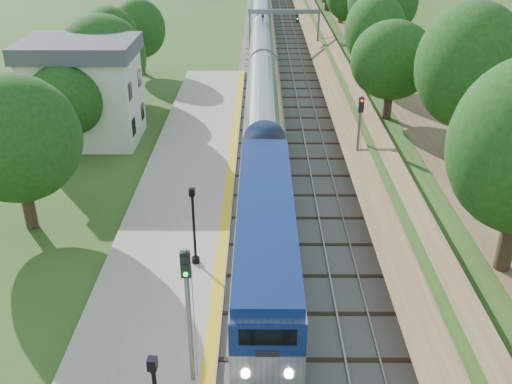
{
  "coord_description": "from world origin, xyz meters",
  "views": [
    {
      "loc": [
        -0.3,
        -13.01,
        17.14
      ],
      "look_at": [
        -0.5,
        15.21,
        2.8
      ],
      "focal_mm": 40.0,
      "sensor_mm": 36.0,
      "label": 1
    }
  ],
  "objects_px": {
    "train": "(263,39)",
    "signal_farside": "(359,131)",
    "lamppost_far": "(194,231)",
    "station_building": "(84,91)",
    "signal_platform": "(188,303)",
    "signal_gantry": "(284,22)"
  },
  "relations": [
    {
      "from": "train",
      "to": "lamppost_far",
      "type": "relative_size",
      "value": 26.27
    },
    {
      "from": "train",
      "to": "signal_platform",
      "type": "bearing_deg",
      "value": -93.04
    },
    {
      "from": "signal_gantry",
      "to": "lamppost_far",
      "type": "bearing_deg",
      "value": -98.03
    },
    {
      "from": "lamppost_far",
      "to": "signal_farside",
      "type": "bearing_deg",
      "value": 46.23
    },
    {
      "from": "station_building",
      "to": "signal_gantry",
      "type": "bearing_deg",
      "value": 56.62
    },
    {
      "from": "station_building",
      "to": "lamppost_far",
      "type": "height_order",
      "value": "station_building"
    },
    {
      "from": "train",
      "to": "signal_farside",
      "type": "relative_size",
      "value": 18.68
    },
    {
      "from": "station_building",
      "to": "signal_platform",
      "type": "xyz_separation_m",
      "value": [
        11.1,
        -26.33,
        0.01
      ]
    },
    {
      "from": "station_building",
      "to": "signal_platform",
      "type": "distance_m",
      "value": 28.58
    },
    {
      "from": "signal_platform",
      "to": "lamppost_far",
      "type": "bearing_deg",
      "value": 95.02
    },
    {
      "from": "signal_platform",
      "to": "signal_farside",
      "type": "relative_size",
      "value": 1.0
    },
    {
      "from": "signal_gantry",
      "to": "signal_farside",
      "type": "height_order",
      "value": "signal_gantry"
    },
    {
      "from": "signal_gantry",
      "to": "lamppost_far",
      "type": "height_order",
      "value": "signal_gantry"
    },
    {
      "from": "signal_gantry",
      "to": "train",
      "type": "height_order",
      "value": "signal_gantry"
    },
    {
      "from": "lamppost_far",
      "to": "signal_farside",
      "type": "xyz_separation_m",
      "value": [
        9.82,
        10.25,
        1.52
      ]
    },
    {
      "from": "signal_farside",
      "to": "lamppost_far",
      "type": "bearing_deg",
      "value": -133.77
    },
    {
      "from": "signal_platform",
      "to": "station_building",
      "type": "bearing_deg",
      "value": 112.85
    },
    {
      "from": "lamppost_far",
      "to": "train",
      "type": "bearing_deg",
      "value": 85.54
    },
    {
      "from": "lamppost_far",
      "to": "signal_farside",
      "type": "relative_size",
      "value": 0.71
    },
    {
      "from": "train",
      "to": "signal_farside",
      "type": "height_order",
      "value": "signal_farside"
    },
    {
      "from": "station_building",
      "to": "train",
      "type": "bearing_deg",
      "value": 63.63
    },
    {
      "from": "train",
      "to": "signal_platform",
      "type": "xyz_separation_m",
      "value": [
        -2.9,
        -54.57,
        1.95
      ]
    }
  ]
}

